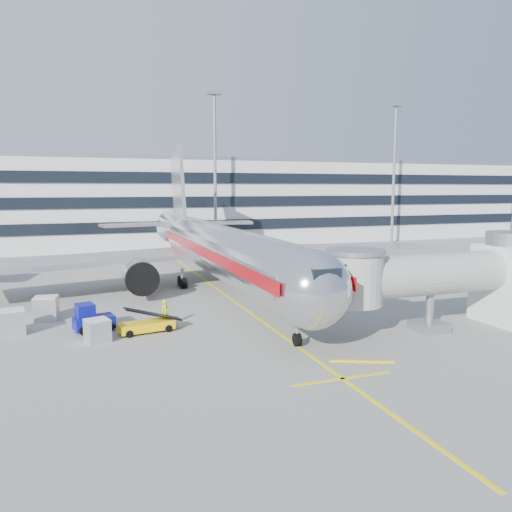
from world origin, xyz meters
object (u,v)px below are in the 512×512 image
object	(u,v)px
cargo_container_left	(12,322)
cargo_container_front	(97,331)
belt_loader	(146,325)
baggage_tug	(91,319)
ramp_worker	(165,313)
main_jet	(217,248)
cargo_container_right	(46,308)

from	to	relation	value
cargo_container_left	cargo_container_front	distance (m)	6.86
belt_loader	baggage_tug	size ratio (longest dim) A/B	1.38
cargo_container_front	cargo_container_left	bearing A→B (deg)	145.47
cargo_container_front	baggage_tug	bearing A→B (deg)	96.46
belt_loader	cargo_container_left	bearing A→B (deg)	162.95
ramp_worker	baggage_tug	bearing A→B (deg)	144.26
belt_loader	baggage_tug	distance (m)	4.08
main_jet	cargo_container_right	world-z (taller)	main_jet
baggage_tug	cargo_container_right	distance (m)	5.66
main_jet	cargo_container_front	bearing A→B (deg)	-130.76
main_jet	cargo_container_left	world-z (taller)	main_jet
baggage_tug	cargo_container_left	xyz separation A→B (m)	(-5.34, 1.14, -0.01)
cargo_container_left	ramp_worker	world-z (taller)	ramp_worker
cargo_container_front	ramp_worker	world-z (taller)	ramp_worker
baggage_tug	cargo_container_left	distance (m)	5.46
cargo_container_right	cargo_container_front	xyz separation A→B (m)	(3.58, -7.37, -0.14)
baggage_tug	cargo_container_left	bearing A→B (deg)	167.91
cargo_container_left	ramp_worker	bearing A→B (deg)	-7.92
baggage_tug	cargo_container_right	bearing A→B (deg)	125.26
cargo_container_right	main_jet	bearing A→B (deg)	23.54
baggage_tug	cargo_container_right	world-z (taller)	baggage_tug
main_jet	belt_loader	size ratio (longest dim) A/B	12.10
cargo_container_right	ramp_worker	xyz separation A→B (m)	(8.57, -4.96, 0.06)
belt_loader	cargo_container_front	size ratio (longest dim) A/B	2.30
cargo_container_left	main_jet	bearing A→B (deg)	30.07
cargo_container_right	cargo_container_front	world-z (taller)	cargo_container_right
main_jet	baggage_tug	size ratio (longest dim) A/B	16.71
belt_loader	ramp_worker	bearing A→B (deg)	39.44
main_jet	cargo_container_right	size ratio (longest dim) A/B	26.40
baggage_tug	cargo_container_left	world-z (taller)	baggage_tug
cargo_container_left	cargo_container_right	size ratio (longest dim) A/B	1.00
cargo_container_right	cargo_container_front	bearing A→B (deg)	-64.09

